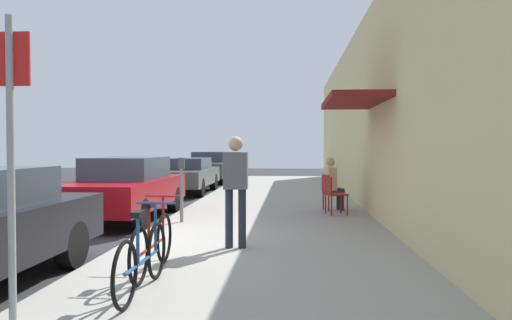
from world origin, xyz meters
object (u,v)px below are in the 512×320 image
Objects in this scene: cafe_chair_0 at (333,193)px; pedestrian_standing at (236,182)px; cafe_chair_1 at (330,190)px; parked_car_4 at (227,163)px; bicycle_0 at (143,259)px; parked_car_2 at (186,174)px; seated_patron_1 at (333,182)px; parked_car_1 at (126,187)px; parked_car_3 at (210,167)px; street_sign at (11,148)px; bicycle_1 at (153,244)px; parking_meter at (182,185)px.

cafe_chair_0 is 4.14m from pedestrian_standing.
cafe_chair_0 and cafe_chair_1 have the same top height.
parked_car_4 is 23.01m from bicycle_0.
seated_patron_1 is (4.82, -5.24, 0.13)m from parked_car_2.
cafe_chair_1 is 4.84m from pedestrian_standing.
parked_car_1 is at bearing -167.87° from cafe_chair_1.
parked_car_3 is 18.44m from street_sign.
cafe_chair_1 is at bearing -65.64° from parked_car_3.
street_sign is 2.02× the size of seated_patron_1.
bicycle_1 is (2.11, -16.47, -0.27)m from parked_car_3.
parked_car_1 is at bearing -90.00° from parked_car_4.
street_sign is 3.72m from pedestrian_standing.
parked_car_1 is 5.06× the size of cafe_chair_1.
bicycle_0 is 6.46m from cafe_chair_0.
parked_car_4 is 20.86m from pedestrian_standing.
street_sign is at bearing -85.33° from parked_car_3.
cafe_chair_0 is at bearing -51.71° from parked_car_2.
parking_meter is 2.79m from pedestrian_standing.
cafe_chair_1 is at bearing -47.85° from parked_car_2.
bicycle_0 is at bearing -84.45° from parked_car_4.
parked_car_4 is at bearing 90.00° from parked_car_2.
parked_car_1 is 4.77m from cafe_chair_0.
parked_car_1 is 6.28m from parked_car_2.
parking_meter is 0.51× the size of street_sign.
parked_car_4 is at bearing 94.86° from parking_meter.
pedestrian_standing is (2.95, -9.72, 0.44)m from parked_car_2.
parked_car_4 is 5.06× the size of cafe_chair_1.
parked_car_4 is at bearing 95.44° from bicycle_1.
parking_meter reaches higher than bicycle_1.
parking_meter is 1.52× the size of cafe_chair_0.
parking_meter is 1.02× the size of seated_patron_1.
pedestrian_standing is (-1.81, -3.69, 0.50)m from cafe_chair_0.
bicycle_0 reaches higher than cafe_chair_1.
bicycle_1 is at bearing -114.39° from seated_patron_1.
parked_car_2 is at bearing -90.00° from parked_car_3.
seated_patron_1 is at bearing 67.38° from pedestrian_standing.
parked_car_2 is at bearing 100.64° from bicycle_1.
bicycle_0 and bicycle_1 have the same top height.
cafe_chair_0 is 0.51× the size of pedestrian_standing.
seated_patron_1 is at bearing 85.80° from cafe_chair_0.
parked_car_4 is 2.57× the size of bicycle_0.
street_sign is (1.50, -13.11, 0.96)m from parked_car_2.
cafe_chair_0 is (4.76, -6.03, -0.06)m from parked_car_2.
bicycle_1 is 1.97× the size of cafe_chair_0.
parked_car_3 is (0.00, 11.53, 0.02)m from parked_car_1.
cafe_chair_0 is at bearing -67.13° from parked_car_3.
cafe_chair_0 is (4.76, -16.95, -0.11)m from parked_car_4.
pedestrian_standing reaches higher than cafe_chair_0.
parked_car_4 is 3.41× the size of seated_patron_1.
cafe_chair_0 is at bearing 65.29° from street_sign.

